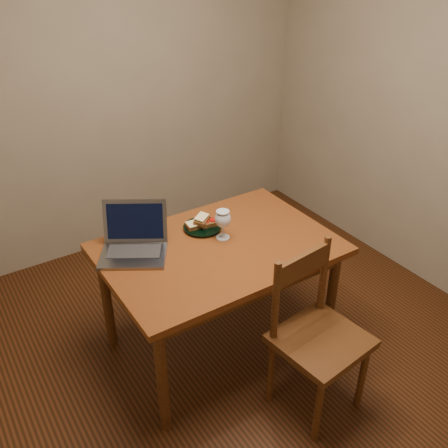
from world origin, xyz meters
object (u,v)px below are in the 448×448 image
chair (318,329)px  milk_glass (223,225)px  plate (202,227)px  laptop (134,239)px  table (219,258)px

chair → milk_glass: (-0.13, 0.70, 0.32)m
plate → chair: bearing=-78.5°
laptop → table: bearing=3.2°
milk_glass → laptop: bearing=160.7°
plate → laptop: size_ratio=0.48×
chair → milk_glass: size_ratio=2.69×
plate → milk_glass: bearing=-73.1°
laptop → milk_glass: bearing=12.6°
chair → milk_glass: bearing=93.9°
chair → milk_glass: 0.78m
table → milk_glass: (0.07, 0.06, 0.18)m
plate → laptop: (-0.43, 0.01, 0.06)m
chair → laptop: (-0.60, 0.87, 0.30)m
table → laptop: size_ratio=2.75×
table → chair: size_ratio=2.68×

